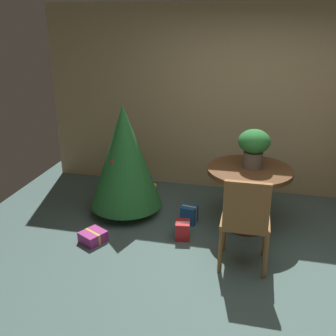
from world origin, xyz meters
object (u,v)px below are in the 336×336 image
object	(u,v)px
holiday_tree	(125,157)
wooden_chair_near	(245,218)
round_dining_table	(248,188)
flower_vase	(254,145)
gift_box_blue	(189,214)
gift_box_purple	(93,237)
gift_box_red	(183,230)

from	to	relation	value
holiday_tree	wooden_chair_near	bearing A→B (deg)	-30.29
round_dining_table	flower_vase	world-z (taller)	flower_vase
holiday_tree	gift_box_blue	size ratio (longest dim) A/B	6.29
round_dining_table	gift_box_blue	size ratio (longest dim) A/B	4.37
round_dining_table	holiday_tree	xyz separation A→B (m)	(-1.53, -0.01, 0.28)
gift_box_purple	gift_box_red	bearing A→B (deg)	17.17
gift_box_blue	gift_box_red	xyz separation A→B (m)	(-0.01, -0.38, -0.01)
round_dining_table	flower_vase	size ratio (longest dim) A/B	2.19
gift_box_red	holiday_tree	bearing A→B (deg)	150.94
gift_box_red	gift_box_blue	bearing A→B (deg)	88.57
flower_vase	gift_box_purple	bearing A→B (deg)	-153.78
round_dining_table	wooden_chair_near	bearing A→B (deg)	-90.00
round_dining_table	wooden_chair_near	xyz separation A→B (m)	(0.00, -0.91, 0.07)
wooden_chair_near	gift_box_red	distance (m)	0.94
gift_box_purple	gift_box_blue	distance (m)	1.20
round_dining_table	gift_box_red	world-z (taller)	round_dining_table
round_dining_table	holiday_tree	distance (m)	1.56
gift_box_blue	wooden_chair_near	bearing A→B (deg)	-49.55
flower_vase	holiday_tree	size ratio (longest dim) A/B	0.32
gift_box_blue	gift_box_red	bearing A→B (deg)	-91.43
wooden_chair_near	gift_box_red	bearing A→B (deg)	148.29
holiday_tree	gift_box_blue	distance (m)	1.08
flower_vase	gift_box_blue	world-z (taller)	flower_vase
holiday_tree	round_dining_table	bearing A→B (deg)	0.53
wooden_chair_near	holiday_tree	world-z (taller)	holiday_tree
gift_box_purple	flower_vase	bearing A→B (deg)	26.22
round_dining_table	wooden_chair_near	size ratio (longest dim) A/B	0.99
gift_box_purple	wooden_chair_near	bearing A→B (deg)	-4.37
flower_vase	gift_box_blue	xyz separation A→B (m)	(-0.71, -0.16, -0.91)
flower_vase	gift_box_purple	size ratio (longest dim) A/B	1.35
round_dining_table	gift_box_red	xyz separation A→B (m)	(-0.70, -0.48, -0.40)
gift_box_purple	gift_box_red	world-z (taller)	gift_box_red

